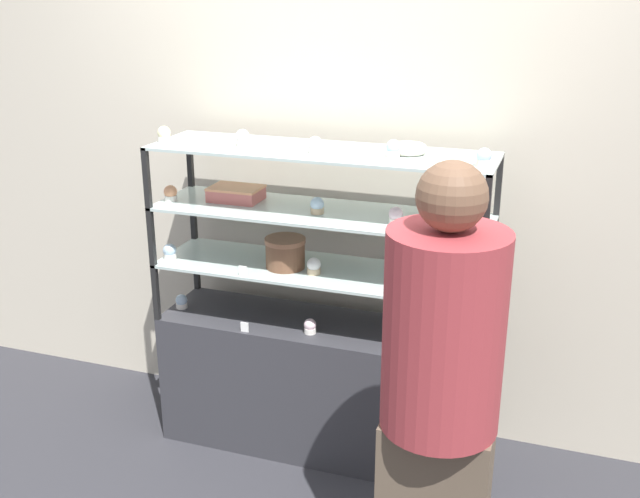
% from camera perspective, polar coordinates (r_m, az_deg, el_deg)
% --- Properties ---
extents(ground_plane, '(20.00, 20.00, 0.00)m').
position_cam_1_polar(ground_plane, '(3.63, -0.00, -14.57)').
color(ground_plane, '#2D2D33').
extents(back_wall, '(8.00, 0.05, 2.60)m').
position_cam_1_polar(back_wall, '(3.41, 1.91, 7.07)').
color(back_wall, beige).
rests_on(back_wall, ground_plane).
extents(display_base, '(1.43, 0.40, 0.62)m').
position_cam_1_polar(display_base, '(3.47, -0.00, -10.34)').
color(display_base, '#333338').
rests_on(display_base, ground_plane).
extents(display_riser_lower, '(1.43, 0.40, 0.26)m').
position_cam_1_polar(display_riser_lower, '(3.23, -0.00, -1.79)').
color(display_riser_lower, black).
rests_on(display_riser_lower, display_base).
extents(display_riser_middle, '(1.43, 0.40, 0.26)m').
position_cam_1_polar(display_riser_middle, '(3.14, -0.00, 2.64)').
color(display_riser_middle, black).
rests_on(display_riser_middle, display_riser_lower).
extents(display_riser_upper, '(1.43, 0.40, 0.26)m').
position_cam_1_polar(display_riser_upper, '(3.07, -0.00, 7.28)').
color(display_riser_upper, black).
rests_on(display_riser_upper, display_riser_middle).
extents(layer_cake_centerpiece, '(0.18, 0.18, 0.13)m').
position_cam_1_polar(layer_cake_centerpiece, '(3.22, -2.66, -0.28)').
color(layer_cake_centerpiece, brown).
rests_on(layer_cake_centerpiece, display_riser_lower).
extents(sheet_cake_frosted, '(0.22, 0.16, 0.06)m').
position_cam_1_polar(sheet_cake_frosted, '(3.31, -6.41, 4.23)').
color(sheet_cake_frosted, '#C66660').
rests_on(sheet_cake_frosted, display_riser_middle).
extents(cupcake_0, '(0.05, 0.05, 0.07)m').
position_cam_1_polar(cupcake_0, '(3.53, -10.51, -3.96)').
color(cupcake_0, white).
rests_on(cupcake_0, display_base).
extents(cupcake_1, '(0.05, 0.05, 0.07)m').
position_cam_1_polar(cupcake_1, '(3.23, -0.76, -5.91)').
color(cupcake_1, white).
rests_on(cupcake_1, display_base).
extents(cupcake_2, '(0.05, 0.05, 0.07)m').
position_cam_1_polar(cupcake_2, '(3.13, 11.51, -7.23)').
color(cupcake_2, '#CCB28C').
rests_on(cupcake_2, display_base).
extents(price_tag_0, '(0.04, 0.00, 0.04)m').
position_cam_1_polar(price_tag_0, '(3.26, -5.77, -5.94)').
color(price_tag_0, white).
rests_on(price_tag_0, display_base).
extents(cupcake_3, '(0.06, 0.06, 0.07)m').
position_cam_1_polar(cupcake_3, '(3.39, -11.38, -0.22)').
color(cupcake_3, white).
rests_on(cupcake_3, display_riser_lower).
extents(cupcake_4, '(0.06, 0.06, 0.07)m').
position_cam_1_polar(cupcake_4, '(3.16, -0.48, -1.33)').
color(cupcake_4, '#CCB28C').
rests_on(cupcake_4, display_riser_lower).
extents(cupcake_5, '(0.06, 0.06, 0.07)m').
position_cam_1_polar(cupcake_5, '(3.01, 11.20, -2.82)').
color(cupcake_5, white).
rests_on(cupcake_5, display_riser_lower).
extents(price_tag_1, '(0.04, 0.00, 0.04)m').
position_cam_1_polar(price_tag_1, '(3.15, -5.89, -1.68)').
color(price_tag_1, white).
rests_on(price_tag_1, display_riser_lower).
extents(cupcake_6, '(0.06, 0.06, 0.07)m').
position_cam_1_polar(cupcake_6, '(3.34, -11.32, 4.18)').
color(cupcake_6, white).
rests_on(cupcake_6, display_riser_middle).
extents(cupcake_7, '(0.06, 0.06, 0.07)m').
position_cam_1_polar(cupcake_7, '(3.09, -0.17, 3.31)').
color(cupcake_7, '#CCB28C').
rests_on(cupcake_7, display_riser_middle).
extents(cupcake_8, '(0.06, 0.06, 0.07)m').
position_cam_1_polar(cupcake_8, '(2.97, 5.80, 2.53)').
color(cupcake_8, white).
rests_on(cupcake_8, display_riser_middle).
extents(cupcake_9, '(0.06, 0.06, 0.07)m').
position_cam_1_polar(cupcake_9, '(2.90, 11.53, 1.78)').
color(cupcake_9, white).
rests_on(cupcake_9, display_riser_middle).
extents(price_tag_2, '(0.04, 0.00, 0.04)m').
position_cam_1_polar(price_tag_2, '(2.85, 7.69, 1.44)').
color(price_tag_2, white).
rests_on(price_tag_2, display_riser_middle).
extents(cupcake_10, '(0.06, 0.06, 0.07)m').
position_cam_1_polar(cupcake_10, '(3.28, -11.79, 8.52)').
color(cupcake_10, white).
rests_on(cupcake_10, display_riser_upper).
extents(cupcake_11, '(0.06, 0.06, 0.07)m').
position_cam_1_polar(cupcake_11, '(3.15, -5.92, 8.41)').
color(cupcake_11, beige).
rests_on(cupcake_11, display_riser_upper).
extents(cupcake_12, '(0.06, 0.06, 0.07)m').
position_cam_1_polar(cupcake_12, '(2.99, -0.38, 7.89)').
color(cupcake_12, white).
rests_on(cupcake_12, display_riser_upper).
extents(cupcake_13, '(0.06, 0.06, 0.07)m').
position_cam_1_polar(cupcake_13, '(2.94, 5.61, 7.61)').
color(cupcake_13, white).
rests_on(cupcake_13, display_riser_upper).
extents(cupcake_14, '(0.06, 0.06, 0.07)m').
position_cam_1_polar(cupcake_14, '(2.84, 12.39, 6.81)').
color(cupcake_14, beige).
rests_on(cupcake_14, display_riser_upper).
extents(price_tag_3, '(0.04, 0.00, 0.04)m').
position_cam_1_polar(price_tag_3, '(2.91, -1.90, 7.34)').
color(price_tag_3, white).
rests_on(price_tag_3, display_riser_upper).
extents(donut_glazed, '(0.15, 0.15, 0.04)m').
position_cam_1_polar(donut_glazed, '(3.01, 6.75, 7.61)').
color(donut_glazed, '#EFE5CC').
rests_on(donut_glazed, display_riser_upper).
extents(customer_figure, '(0.37, 0.37, 1.58)m').
position_cam_1_polar(customer_figure, '(2.39, 9.12, -10.77)').
color(customer_figure, brown).
rests_on(customer_figure, ground_plane).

